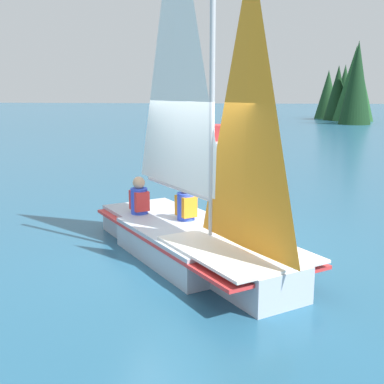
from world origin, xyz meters
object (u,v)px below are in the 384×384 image
object	(u,v)px
sailor_helm	(186,211)
sailor_crew	(139,206)
motorboat_distant	(228,141)
sailboat_main	(191,211)

from	to	relation	value
sailor_helm	sailor_crew	world-z (taller)	sailor_helm
sailor_crew	motorboat_distant	world-z (taller)	motorboat_distant
sailboat_main	sailor_helm	distance (m)	0.57
sailboat_main	sailor_helm	world-z (taller)	sailboat_main
sailor_crew	motorboat_distant	size ratio (longest dim) A/B	0.26
motorboat_distant	sailboat_main	bearing A→B (deg)	-5.46
sailboat_main	motorboat_distant	bearing A→B (deg)	143.63
sailor_crew	motorboat_distant	bearing A→B (deg)	139.51
sailor_helm	sailor_crew	distance (m)	0.95
sailboat_main	sailor_helm	bearing A→B (deg)	159.83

